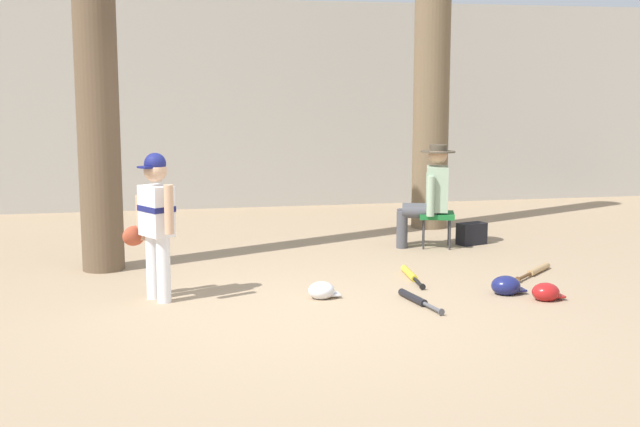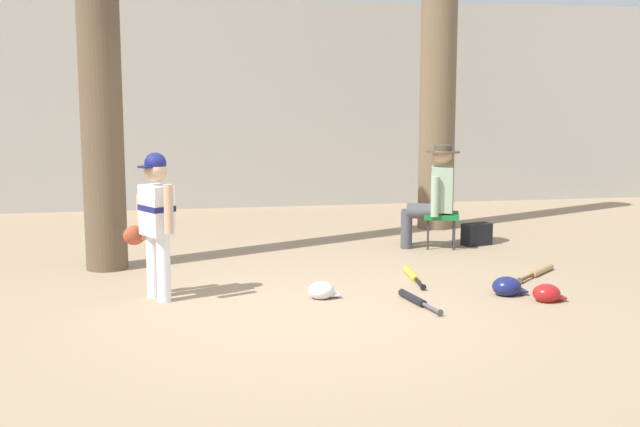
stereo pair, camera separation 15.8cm
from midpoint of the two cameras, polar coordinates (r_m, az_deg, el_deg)
ground_plane at (r=6.97m, az=-1.80°, el=-6.90°), size 60.00×60.00×0.00m
concrete_back_wall at (r=13.11m, az=-6.74°, el=7.35°), size 18.00×0.36×3.16m
tree_near_player at (r=8.79m, az=-15.70°, el=13.61°), size 0.61×0.61×5.96m
tree_behind_spectator at (r=11.15m, az=7.23°, el=10.41°), size 0.75×0.75×5.20m
young_ballplayer at (r=7.43m, az=-11.78°, el=-0.24°), size 0.49×0.53×1.31m
folding_stool at (r=9.85m, az=7.50°, el=-0.20°), size 0.50×0.50×0.41m
seated_spectator at (r=9.81m, az=6.96°, el=1.40°), size 0.68×0.53×1.20m
handbag_beside_stool at (r=10.11m, az=9.86°, el=-1.37°), size 0.38×0.27×0.26m
bat_wood_tan at (r=8.70m, az=14.03°, el=-3.79°), size 0.63×0.60×0.07m
bat_yellow_trainer at (r=8.29m, az=5.65°, el=-4.18°), size 0.13×0.82×0.07m
bat_black_composite at (r=7.37m, az=5.93°, el=-5.83°), size 0.18×0.74×0.07m
batting_helmet_navy at (r=7.78m, az=12.00°, el=-4.84°), size 0.31×0.24×0.18m
batting_helmet_red at (r=7.65m, az=14.58°, el=-5.22°), size 0.29×0.22×0.17m
batting_helmet_white at (r=7.47m, az=-0.49°, el=-5.28°), size 0.28×0.22×0.16m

